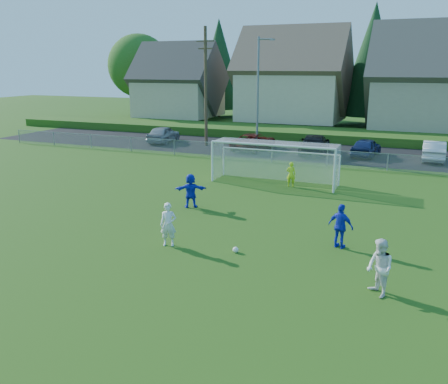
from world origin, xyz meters
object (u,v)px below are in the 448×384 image
Objects in this scene: car_e at (366,147)px; soccer_goal at (276,156)px; player_white_b at (380,268)px; car_f at (434,151)px; soccer_ball at (236,250)px; player_white_a at (168,225)px; car_a at (163,134)px; car_d at (315,144)px; player_blue_b at (191,191)px; player_blue_a at (341,226)px; car_c at (254,142)px; goalkeeper at (291,174)px.

soccer_goal reaches higher than car_e.
player_white_b is at bearing 104.59° from car_e.
car_f is (4.83, 0.19, 0.03)m from car_e.
soccer_ball is 23.53m from car_f.
soccer_ball is 0.13× the size of player_white_a.
soccer_goal is (13.92, -11.17, 0.87)m from car_a.
car_d is 8.75m from car_f.
soccer_goal is (2.42, 6.49, 0.78)m from player_blue_b.
player_blue_a is (6.20, 2.29, 0.01)m from player_white_a.
car_f reaches higher than car_c.
car_a is 0.60× the size of soccer_goal.
car_d is at bearing 94.24° from soccer_ball.
player_white_a is 0.34× the size of car_c.
car_d is (-5.13, 19.63, -0.08)m from player_blue_a.
player_blue_a is 1.20× the size of goalkeeper.
car_f reaches higher than goalkeeper.
car_d is 0.73× the size of soccer_goal.
car_f is at bearing -128.95° from goalkeeper.
player_blue_b is at bearing 86.99° from player_white_a.
car_e is at bearing -178.70° from car_d.
car_a is 1.07× the size of car_e.
player_white_b reaches higher than car_a.
car_d is at bearing -56.67° from player_blue_a.
soccer_goal is (-4.05, -11.03, 0.92)m from car_e.
car_a is (-15.03, 11.71, 0.03)m from goalkeeper.
player_blue_b is 1.16× the size of goalkeeper.
player_blue_a is 8.18m from player_blue_b.
car_e is 0.93× the size of car_f.
soccer_ball is 22.35m from car_e.
soccer_ball is at bearing 86.66° from car_d.
car_d is at bearing 89.11° from soccer_goal.
player_blue_a is (3.53, 1.99, 0.76)m from soccer_ball.
player_blue_a is 22.11m from car_c.
soccer_ball is 27.32m from car_a.
player_white_b is 1.06× the size of player_blue_b.
player_white_b is 14.57m from soccer_goal.
soccer_ball is 2.79m from player_white_a.
player_blue_a reaches higher than car_f.
goalkeeper is 0.29× the size of car_c.
car_a is at bearing 125.05° from soccer_ball.
player_white_b is at bearing 86.15° from car_f.
goalkeeper is (-5.90, 12.21, -0.17)m from player_white_b.
player_blue_a is at bearing 29.35° from soccer_ball.
car_c is 13.81m from car_f.
car_c is (-6.02, 10.96, -0.03)m from goalkeeper.
soccer_ball is 0.05× the size of car_f.
goalkeeper is 12.50m from car_c.
soccer_goal is (4.91, -10.41, 0.93)m from car_c.
car_f is at bearing 46.90° from player_white_a.
goalkeeper is at bearing 125.24° from car_c.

